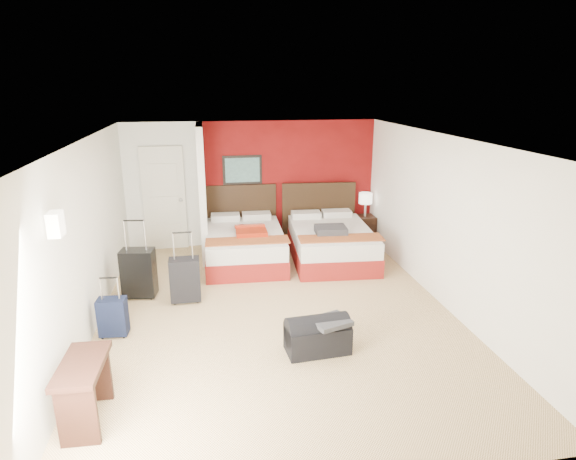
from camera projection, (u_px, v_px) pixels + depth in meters
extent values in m
plane|color=#D8BA85|center=(277.00, 312.00, 6.99)|extent=(6.50, 6.50, 0.00)
cube|color=white|center=(252.00, 184.00, 9.68)|extent=(5.00, 0.04, 2.50)
cube|color=white|center=(86.00, 240.00, 6.21)|extent=(0.04, 6.50, 2.50)
cube|color=black|center=(242.00, 170.00, 9.50)|extent=(0.78, 0.03, 0.58)
cube|color=white|center=(56.00, 224.00, 4.62)|extent=(0.12, 0.20, 0.24)
cube|color=maroon|center=(289.00, 183.00, 9.78)|extent=(3.50, 0.04, 2.50)
cube|color=silver|center=(202.00, 193.00, 8.91)|extent=(0.12, 1.20, 2.50)
cube|color=silver|center=(164.00, 199.00, 9.41)|extent=(0.82, 0.06, 2.05)
cube|color=white|center=(245.00, 247.00, 8.87)|extent=(1.48, 2.06, 0.60)
cube|color=white|center=(331.00, 244.00, 8.98)|extent=(1.57, 2.14, 0.62)
cube|color=#9F230D|center=(250.00, 230.00, 8.69)|extent=(0.56, 0.76, 0.09)
cube|color=#393A3E|center=(331.00, 230.00, 8.57)|extent=(0.58, 0.48, 0.13)
cube|color=black|center=(364.00, 229.00, 10.00)|extent=(0.41, 0.41, 0.56)
cylinder|color=white|center=(365.00, 205.00, 9.84)|extent=(0.31, 0.31, 0.49)
cube|color=black|center=(139.00, 275.00, 7.39)|extent=(0.53, 0.38, 0.74)
cube|color=black|center=(185.00, 281.00, 7.25)|extent=(0.45, 0.28, 0.66)
cube|color=black|center=(113.00, 318.00, 6.27)|extent=(0.38, 0.25, 0.50)
cube|color=black|center=(318.00, 337.00, 5.93)|extent=(0.80, 0.47, 0.39)
cube|color=#333438|center=(331.00, 321.00, 5.84)|extent=(0.53, 0.49, 0.06)
cube|color=black|center=(86.00, 392.00, 4.65)|extent=(0.43, 0.81, 0.66)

